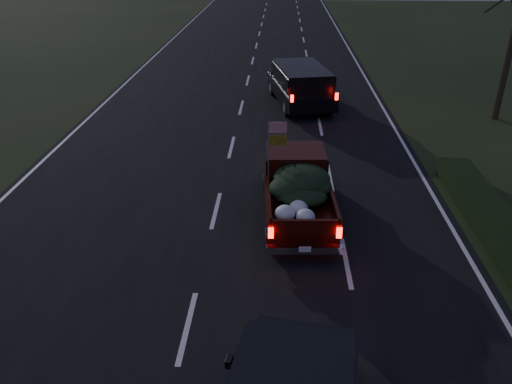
# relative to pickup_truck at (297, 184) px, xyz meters

# --- Properties ---
(ground) EXTENTS (120.00, 120.00, 0.00)m
(ground) POSITION_rel_pickup_truck_xyz_m (-2.39, -4.98, -0.95)
(ground) COLOR black
(ground) RESTS_ON ground
(road_asphalt) EXTENTS (14.00, 120.00, 0.02)m
(road_asphalt) POSITION_rel_pickup_truck_xyz_m (-2.39, -4.98, -0.94)
(road_asphalt) COLOR black
(road_asphalt) RESTS_ON ground
(hedge_row) EXTENTS (1.00, 10.00, 0.60)m
(hedge_row) POSITION_rel_pickup_truck_xyz_m (5.41, -1.98, -0.65)
(hedge_row) COLOR black
(hedge_row) RESTS_ON ground
(pickup_truck) EXTENTS (2.10, 4.92, 2.53)m
(pickup_truck) POSITION_rel_pickup_truck_xyz_m (0.00, 0.00, 0.00)
(pickup_truck) COLOR #370D07
(pickup_truck) RESTS_ON ground
(lead_suv) EXTENTS (3.26, 5.65, 1.52)m
(lead_suv) POSITION_rel_pickup_truck_xyz_m (0.42, 10.60, 0.21)
(lead_suv) COLOR black
(lead_suv) RESTS_ON ground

